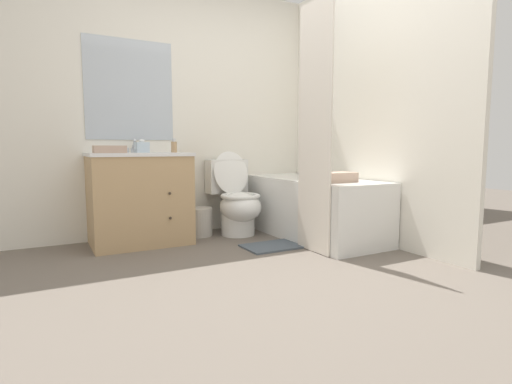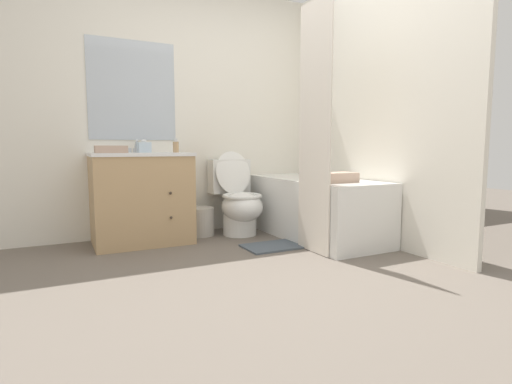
{
  "view_description": "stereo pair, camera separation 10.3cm",
  "coord_description": "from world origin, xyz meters",
  "views": [
    {
      "loc": [
        -1.52,
        -2.17,
        0.87
      ],
      "look_at": [
        0.09,
        0.79,
        0.5
      ],
      "focal_mm": 28.0,
      "sensor_mm": 36.0,
      "label": 1
    },
    {
      "loc": [
        -1.42,
        -2.22,
        0.87
      ],
      "look_at": [
        0.09,
        0.79,
        0.5
      ],
      "focal_mm": 28.0,
      "sensor_mm": 36.0,
      "label": 2
    }
  ],
  "objects": [
    {
      "name": "tissue_box",
      "position": [
        -0.68,
        1.55,
        0.88
      ],
      "size": [
        0.11,
        0.12,
        0.12
      ],
      "color": "silver",
      "rests_on": "vanity_cabinet"
    },
    {
      "name": "wall_right",
      "position": [
        1.19,
        0.88,
        1.25
      ],
      "size": [
        0.05,
        2.76,
        2.5
      ],
      "color": "white",
      "rests_on": "ground_plane"
    },
    {
      "name": "toilet",
      "position": [
        0.21,
        1.42,
        0.33
      ],
      "size": [
        0.42,
        0.65,
        0.84
      ],
      "color": "white",
      "rests_on": "ground_plane"
    },
    {
      "name": "ground_plane",
      "position": [
        0.0,
        0.0,
        0.0
      ],
      "size": [
        14.0,
        14.0,
        0.0
      ],
      "primitive_type": "plane",
      "color": "#6B6056"
    },
    {
      "name": "sink_faucet",
      "position": [
        -0.73,
        1.68,
        0.86
      ],
      "size": [
        0.14,
        0.12,
        0.12
      ],
      "color": "silver",
      "rests_on": "vanity_cabinet"
    },
    {
      "name": "bath_towel_folded",
      "position": [
        0.73,
        0.54,
        0.62
      ],
      "size": [
        0.35,
        0.21,
        0.08
      ],
      "color": "tan",
      "rests_on": "bathtub"
    },
    {
      "name": "hand_towel_folded",
      "position": [
        -1.0,
        1.3,
        0.86
      ],
      "size": [
        0.26,
        0.12,
        0.06
      ],
      "color": "tan",
      "rests_on": "vanity_cabinet"
    },
    {
      "name": "vanity_cabinet",
      "position": [
        -0.73,
        1.47,
        0.43
      ],
      "size": [
        0.87,
        0.61,
        0.83
      ],
      "color": "tan",
      "rests_on": "ground_plane"
    },
    {
      "name": "bathtub",
      "position": [
        0.82,
        0.97,
        0.29
      ],
      "size": [
        0.67,
        1.57,
        0.57
      ],
      "color": "white",
      "rests_on": "ground_plane"
    },
    {
      "name": "soap_dispenser",
      "position": [
        -0.4,
        1.5,
        0.88
      ],
      "size": [
        0.05,
        0.05,
        0.13
      ],
      "color": "tan",
      "rests_on": "vanity_cabinet"
    },
    {
      "name": "shower_curtain",
      "position": [
        0.48,
        0.49,
        1.02
      ],
      "size": [
        0.02,
        0.43,
        2.03
      ],
      "color": "silver",
      "rests_on": "ground_plane"
    },
    {
      "name": "wastebasket",
      "position": [
        -0.16,
        1.53,
        0.14
      ],
      "size": [
        0.27,
        0.27,
        0.28
      ],
      "color": "#B7B2A8",
      "rests_on": "ground_plane"
    },
    {
      "name": "wall_back",
      "position": [
        -0.01,
        1.79,
        1.25
      ],
      "size": [
        8.0,
        0.06,
        2.5
      ],
      "color": "white",
      "rests_on": "ground_plane"
    },
    {
      "name": "bath_mat",
      "position": [
        0.25,
        0.78,
        0.01
      ],
      "size": [
        0.5,
        0.35,
        0.02
      ],
      "color": "#4C5660",
      "rests_on": "ground_plane"
    }
  ]
}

